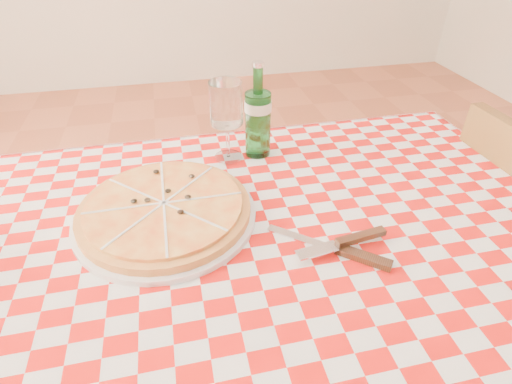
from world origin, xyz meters
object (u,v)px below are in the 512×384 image
at_px(pizza_plate, 165,209).
at_px(wine_glass, 227,122).
at_px(chair_near, 510,247).
at_px(water_bottle, 258,111).
at_px(dining_table, 271,266).

relative_size(pizza_plate, wine_glass, 1.86).
bearing_deg(pizza_plate, chair_near, -0.99).
distance_m(chair_near, pizza_plate, 0.99).
xyz_separation_m(chair_near, wine_glass, (-0.77, 0.23, 0.36)).
xyz_separation_m(pizza_plate, water_bottle, (0.25, 0.22, 0.10)).
height_order(chair_near, wine_glass, wine_glass).
height_order(chair_near, pizza_plate, chair_near).
distance_m(dining_table, water_bottle, 0.39).
bearing_deg(water_bottle, chair_near, -18.97).
bearing_deg(water_bottle, dining_table, -97.46).
relative_size(dining_table, water_bottle, 4.93).
distance_m(water_bottle, wine_glass, 0.08).
xyz_separation_m(dining_table, water_bottle, (0.04, 0.31, 0.22)).
height_order(dining_table, wine_glass, wine_glass).
relative_size(water_bottle, wine_glass, 1.19).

